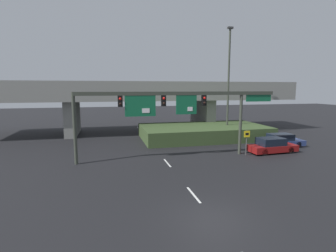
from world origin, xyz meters
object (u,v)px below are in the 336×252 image
at_px(parked_sedan_mid_right, 281,141).
at_px(parked_sedan_near_right, 272,146).
at_px(signal_gantry, 174,104).
at_px(highway_light_pole_near, 229,81).
at_px(speed_limit_sign, 247,139).

bearing_deg(parked_sedan_mid_right, parked_sedan_near_right, -139.37).
xyz_separation_m(signal_gantry, highway_light_pole_near, (9.24, 8.36, 2.32)).
xyz_separation_m(speed_limit_sign, parked_sedan_near_right, (3.01, 0.40, -0.89)).
bearing_deg(parked_sedan_near_right, speed_limit_sign, -175.36).
height_order(parked_sedan_near_right, parked_sedan_mid_right, parked_sedan_near_right).
height_order(signal_gantry, parked_sedan_near_right, signal_gantry).
bearing_deg(speed_limit_sign, parked_sedan_near_right, 7.62).
height_order(speed_limit_sign, parked_sedan_near_right, speed_limit_sign).
bearing_deg(parked_sedan_near_right, highway_light_pole_near, 91.27).
bearing_deg(parked_sedan_near_right, parked_sedan_mid_right, 35.70).
xyz_separation_m(highway_light_pole_near, parked_sedan_near_right, (0.64, -8.58, -6.56)).
bearing_deg(highway_light_pole_near, speed_limit_sign, -104.80).
relative_size(speed_limit_sign, parked_sedan_mid_right, 0.51).
distance_m(signal_gantry, highway_light_pole_near, 12.67).
xyz_separation_m(signal_gantry, speed_limit_sign, (6.86, -0.62, -3.35)).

